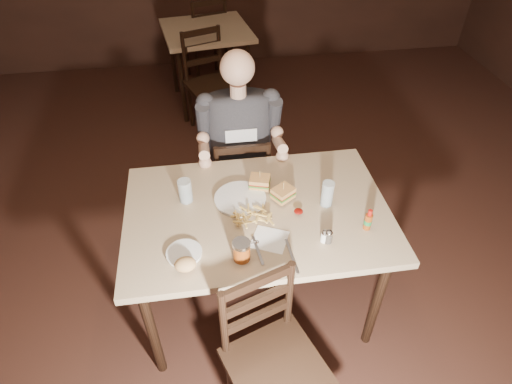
{
  "coord_description": "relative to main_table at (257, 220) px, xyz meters",
  "views": [
    {
      "loc": [
        -0.46,
        -1.59,
        2.26
      ],
      "look_at": [
        -0.22,
        0.0,
        0.85
      ],
      "focal_mm": 30.0,
      "sensor_mm": 36.0,
      "label": 1
    }
  ],
  "objects": [
    {
      "name": "bg_chair_near",
      "position": [
        -0.11,
        2.0,
        -0.25
      ],
      "size": [
        0.55,
        0.57,
        0.91
      ],
      "primitive_type": null,
      "rotation": [
        0.0,
        0.0,
        0.35
      ],
      "color": "black",
      "rests_on": "ground"
    },
    {
      "name": "chair_far",
      "position": [
        -0.01,
        0.67,
        -0.28
      ],
      "size": [
        0.39,
        0.42,
        0.83
      ],
      "primitive_type": null,
      "rotation": [
        0.0,
        0.0,
        3.14
      ],
      "color": "black",
      "rests_on": "ground"
    },
    {
      "name": "fries_pile",
      "position": [
        -0.03,
        -0.07,
        0.1
      ],
      "size": [
        0.24,
        0.17,
        0.04
      ],
      "primitive_type": null,
      "rotation": [
        0.0,
        0.0,
        -0.0
      ],
      "color": "tan",
      "rests_on": "dinner_plate"
    },
    {
      "name": "knife",
      "position": [
        0.11,
        -0.32,
        0.08
      ],
      "size": [
        0.02,
        0.21,
        0.0
      ],
      "primitive_type": "cube",
      "rotation": [
        0.0,
        0.0,
        0.06
      ],
      "color": "silver",
      "rests_on": "napkin"
    },
    {
      "name": "bg_table",
      "position": [
        -0.11,
        2.55,
        -0.02
      ],
      "size": [
        0.9,
        0.9,
        0.77
      ],
      "rotation": [
        0.0,
        0.0,
        0.14
      ],
      "color": "tan",
      "rests_on": "ground"
    },
    {
      "name": "glass_right",
      "position": [
        0.35,
        -0.01,
        0.14
      ],
      "size": [
        0.06,
        0.06,
        0.14
      ],
      "primitive_type": "cylinder",
      "rotation": [
        0.0,
        0.0,
        -0.0
      ],
      "color": "silver",
      "rests_on": "main_table"
    },
    {
      "name": "sandwich_right",
      "position": [
        0.14,
        0.06,
        0.13
      ],
      "size": [
        0.13,
        0.13,
        0.09
      ],
      "primitive_type": null,
      "rotation": [
        0.0,
        0.0,
        0.59
      ],
      "color": "#DFA760",
      "rests_on": "dinner_plate"
    },
    {
      "name": "room_shell",
      "position": [
        0.22,
        0.05,
        0.7
      ],
      "size": [
        7.0,
        7.0,
        7.0
      ],
      "color": "black",
      "rests_on": "ground"
    },
    {
      "name": "hot_sauce",
      "position": [
        0.5,
        -0.2,
        0.13
      ],
      "size": [
        0.04,
        0.04,
        0.12
      ],
      "primitive_type": null,
      "rotation": [
        0.0,
        0.0,
        -0.0
      ],
      "color": "#82380F",
      "rests_on": "main_table"
    },
    {
      "name": "syrup_dispenser",
      "position": [
        -0.12,
        -0.3,
        0.12
      ],
      "size": [
        0.08,
        0.08,
        0.1
      ],
      "primitive_type": null,
      "rotation": [
        0.0,
        0.0,
        -0.0
      ],
      "color": "#82380F",
      "rests_on": "main_table"
    },
    {
      "name": "napkin",
      "position": [
        0.03,
        -0.21,
        0.07
      ],
      "size": [
        0.21,
        0.2,
        0.0
      ],
      "primitive_type": "cube",
      "rotation": [
        0.0,
        0.0,
        -0.44
      ],
      "color": "white",
      "rests_on": "main_table"
    },
    {
      "name": "main_table",
      "position": [
        0.0,
        0.0,
        0.0
      ],
      "size": [
        1.33,
        0.89,
        0.77
      ],
      "rotation": [
        0.0,
        0.0,
        -0.0
      ],
      "color": "tan",
      "rests_on": "ground"
    },
    {
      "name": "side_plate",
      "position": [
        -0.37,
        -0.24,
        0.08
      ],
      "size": [
        0.16,
        0.16,
        0.01
      ],
      "primitive_type": "cylinder",
      "rotation": [
        0.0,
        0.0,
        -0.0
      ],
      "color": "white",
      "rests_on": "main_table"
    },
    {
      "name": "glass_left",
      "position": [
        -0.35,
        0.13,
        0.14
      ],
      "size": [
        0.07,
        0.07,
        0.13
      ],
      "primitive_type": "cylinder",
      "rotation": [
        0.0,
        0.0,
        -0.0
      ],
      "color": "silver",
      "rests_on": "main_table"
    },
    {
      "name": "chair_near",
      "position": [
        -0.01,
        -0.66,
        -0.27
      ],
      "size": [
        0.52,
        0.55,
        0.87
      ],
      "primitive_type": null,
      "rotation": [
        0.0,
        0.0,
        0.34
      ],
      "color": "black",
      "rests_on": "ground"
    },
    {
      "name": "dinner_plate",
      "position": [
        -0.08,
        0.09,
        0.08
      ],
      "size": [
        0.26,
        0.26,
        0.01
      ],
      "primitive_type": "cylinder",
      "rotation": [
        0.0,
        0.0,
        -0.0
      ],
      "color": "white",
      "rests_on": "main_table"
    },
    {
      "name": "pepper_shaker",
      "position": [
        0.29,
        -0.26,
        0.11
      ],
      "size": [
        0.04,
        0.04,
        0.07
      ],
      "primitive_type": null,
      "rotation": [
        0.0,
        0.0,
        -0.0
      ],
      "color": "#38332D",
      "rests_on": "main_table"
    },
    {
      "name": "bread_roll",
      "position": [
        -0.37,
        -0.33,
        0.11
      ],
      "size": [
        0.1,
        0.08,
        0.06
      ],
      "primitive_type": "ellipsoid",
      "rotation": [
        0.0,
        0.0,
        -0.0
      ],
      "color": "tan",
      "rests_on": "side_plate"
    },
    {
      "name": "bg_chair_far",
      "position": [
        -0.11,
        3.1,
        -0.24
      ],
      "size": [
        0.54,
        0.57,
        0.92
      ],
      "primitive_type": null,
      "rotation": [
        0.0,
        0.0,
        3.44
      ],
      "color": "black",
      "rests_on": "ground"
    },
    {
      "name": "ketchup_dollop",
      "position": [
        0.2,
        -0.06,
        0.09
      ],
      "size": [
        0.05,
        0.05,
        0.01
      ],
      "primitive_type": "ellipsoid",
      "rotation": [
        0.0,
        0.0,
        -0.0
      ],
      "color": "maroon",
      "rests_on": "dinner_plate"
    },
    {
      "name": "sandwich_left",
      "position": [
        0.04,
        0.17,
        0.13
      ],
      "size": [
        0.12,
        0.11,
        0.09
      ],
      "primitive_type": null,
      "rotation": [
        0.0,
        0.0,
        -0.29
      ],
      "color": "#DFA760",
      "rests_on": "dinner_plate"
    },
    {
      "name": "diner",
      "position": [
        -0.01,
        0.62,
        0.18
      ],
      "size": [
        0.52,
        0.41,
        0.9
      ],
      "primitive_type": null,
      "rotation": [
        0.0,
        0.0,
        -0.01
      ],
      "color": "#333136",
      "rests_on": "chair_far"
    },
    {
      "name": "fork",
      "position": [
        -0.04,
        -0.27,
        0.08
      ],
      "size": [
        0.03,
        0.18,
        0.01
      ],
      "primitive_type": "cube",
      "rotation": [
        0.0,
        0.0,
        0.12
      ],
      "color": "silver",
      "rests_on": "napkin"
    },
    {
      "name": "salt_shaker",
      "position": [
        0.28,
        -0.25,
        0.1
      ],
      "size": [
        0.03,
        0.03,
        0.06
      ],
      "primitive_type": null,
      "rotation": [
        0.0,
        0.0,
        -0.0
      ],
      "color": "white",
      "rests_on": "main_table"
    }
  ]
}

